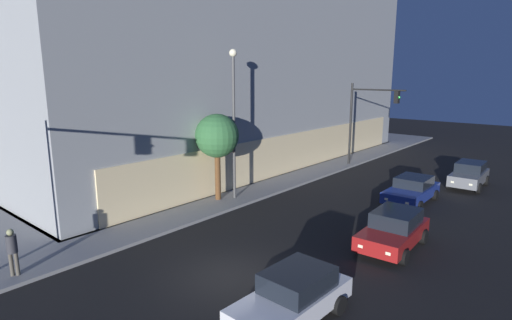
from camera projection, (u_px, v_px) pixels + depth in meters
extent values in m
plane|color=black|center=(229.00, 277.00, 14.99)|extent=(120.00, 120.00, 0.00)
cube|color=#4C4C51|center=(172.00, 149.00, 40.78)|extent=(36.22, 30.35, 0.15)
cube|color=beige|center=(292.00, 151.00, 31.11)|extent=(32.24, 0.60, 2.88)
cube|color=#939697|center=(168.00, 63.00, 39.05)|extent=(35.82, 29.95, 16.79)
cylinder|color=black|center=(351.00, 124.00, 32.94)|extent=(0.18, 0.18, 6.58)
cylinder|color=black|center=(378.00, 90.00, 30.81)|extent=(0.50, 4.49, 0.12)
cube|color=black|center=(397.00, 97.00, 29.82)|extent=(0.35, 0.35, 0.90)
sphere|color=green|center=(399.00, 97.00, 29.69)|extent=(0.18, 0.18, 0.18)
cylinder|color=#454545|center=(234.00, 129.00, 23.40)|extent=(0.16, 0.16, 8.24)
sphere|color=#F9EFC6|center=(233.00, 53.00, 22.53)|extent=(0.44, 0.44, 0.44)
cylinder|color=brown|center=(218.00, 176.00, 23.64)|extent=(0.33, 0.33, 2.77)
sphere|color=#306637|center=(217.00, 136.00, 23.15)|extent=(2.52, 2.52, 2.52)
cylinder|color=#4C473D|center=(11.00, 264.00, 14.66)|extent=(0.14, 0.14, 0.89)
cylinder|color=#4C473D|center=(17.00, 264.00, 14.72)|extent=(0.14, 0.14, 0.89)
cylinder|color=#333338|center=(12.00, 244.00, 14.53)|extent=(0.36, 0.36, 0.66)
sphere|color=#909465|center=(10.00, 232.00, 14.44)|extent=(0.24, 0.24, 0.24)
cube|color=silver|center=(291.00, 302.00, 12.17)|extent=(4.22, 1.92, 0.61)
cube|color=black|center=(298.00, 280.00, 12.27)|extent=(2.15, 1.67, 0.62)
cylinder|color=black|center=(240.00, 318.00, 11.88)|extent=(0.62, 0.26, 0.61)
cylinder|color=black|center=(339.00, 305.00, 12.58)|extent=(0.62, 0.26, 0.61)
cylinder|color=black|center=(293.00, 285.00, 13.75)|extent=(0.62, 0.26, 0.61)
cube|color=maroon|center=(393.00, 234.00, 17.40)|extent=(4.27, 2.05, 0.64)
cube|color=black|center=(396.00, 218.00, 17.51)|extent=(2.24, 1.77, 0.64)
cube|color=#F9F4CC|center=(389.00, 253.00, 15.48)|extent=(0.13, 0.21, 0.12)
cube|color=#F9F4CC|center=(361.00, 246.00, 16.15)|extent=(0.13, 0.21, 0.12)
cylinder|color=black|center=(404.00, 257.00, 15.90)|extent=(0.64, 0.27, 0.63)
cylinder|color=black|center=(359.00, 245.00, 17.02)|extent=(0.64, 0.27, 0.63)
cylinder|color=black|center=(424.00, 237.00, 17.91)|extent=(0.64, 0.27, 0.63)
cylinder|color=black|center=(382.00, 227.00, 19.03)|extent=(0.64, 0.27, 0.63)
cube|color=navy|center=(411.00, 192.00, 23.72)|extent=(4.52, 1.96, 0.61)
cube|color=black|center=(414.00, 181.00, 23.85)|extent=(2.13, 1.75, 0.57)
cube|color=#F9F4CC|center=(407.00, 203.00, 21.70)|extent=(0.12, 0.20, 0.12)
cube|color=#F9F4CC|center=(387.00, 199.00, 22.43)|extent=(0.12, 0.20, 0.12)
cylinder|color=black|center=(419.00, 206.00, 22.13)|extent=(0.60, 0.24, 0.60)
cylinder|color=black|center=(385.00, 199.00, 23.34)|extent=(0.60, 0.24, 0.60)
cylinder|color=black|center=(435.00, 195.00, 24.22)|extent=(0.60, 0.24, 0.60)
cylinder|color=black|center=(403.00, 189.00, 25.43)|extent=(0.60, 0.24, 0.60)
cube|color=slate|center=(469.00, 177.00, 26.93)|extent=(4.14, 1.87, 0.70)
cube|color=black|center=(471.00, 167.00, 27.03)|extent=(2.28, 1.64, 0.63)
cube|color=#F9F4CC|center=(471.00, 185.00, 25.08)|extent=(0.13, 0.20, 0.12)
cube|color=#F9F4CC|center=(453.00, 182.00, 25.72)|extent=(0.13, 0.20, 0.12)
cylinder|color=black|center=(479.00, 188.00, 25.49)|extent=(0.68, 0.26, 0.67)
cylinder|color=black|center=(449.00, 184.00, 26.56)|extent=(0.68, 0.26, 0.67)
cylinder|color=black|center=(486.00, 180.00, 27.43)|extent=(0.68, 0.26, 0.67)
cylinder|color=black|center=(458.00, 177.00, 28.50)|extent=(0.68, 0.26, 0.67)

